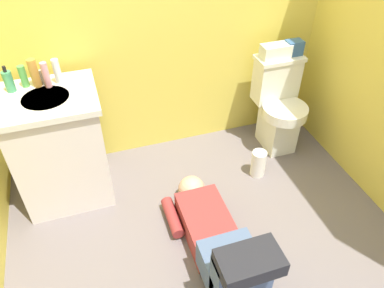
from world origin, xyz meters
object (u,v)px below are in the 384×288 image
(vanity_cabinet, at_px, (60,147))
(soap_dispenser, at_px, (9,81))
(toiletry_bag, at_px, (294,48))
(bottle_pink, at_px, (46,75))
(bottle_green, at_px, (23,76))
(toilet, at_px, (278,106))
(faucet, at_px, (43,77))
(bottle_amber, at_px, (34,73))
(person_plumber, at_px, (218,240))
(paper_towel_roll, at_px, (258,163))
(tissue_box, at_px, (276,51))
(bottle_white, at_px, (57,71))

(vanity_cabinet, height_order, soap_dispenser, soap_dispenser)
(toiletry_bag, relative_size, bottle_pink, 0.76)
(bottle_pink, bearing_deg, soap_dispenser, 175.82)
(toiletry_bag, relative_size, bottle_green, 0.89)
(toiletry_bag, height_order, bottle_pink, bottle_pink)
(vanity_cabinet, xyz_separation_m, soap_dispenser, (-0.19, 0.12, 0.47))
(toilet, height_order, faucet, faucet)
(toilet, distance_m, bottle_amber, 1.79)
(soap_dispenser, distance_m, bottle_green, 0.09)
(person_plumber, bearing_deg, soap_dispenser, 135.45)
(bottle_amber, relative_size, paper_towel_roll, 0.82)
(toiletry_bag, bearing_deg, tissue_box, 180.00)
(toilet, relative_size, vanity_cabinet, 0.91)
(bottle_green, bearing_deg, vanity_cabinet, -54.89)
(bottle_pink, xyz_separation_m, bottle_white, (0.07, 0.03, -0.00))
(toilet, bearing_deg, vanity_cabinet, -178.07)
(bottle_pink, bearing_deg, tissue_box, 1.51)
(toilet, height_order, bottle_pink, bottle_pink)
(bottle_pink, xyz_separation_m, paper_towel_roll, (1.34, -0.37, -0.79))
(toilet, relative_size, toiletry_bag, 6.05)
(paper_towel_roll, bearing_deg, soap_dispenser, 166.16)
(tissue_box, relative_size, bottle_amber, 1.23)
(bottle_pink, bearing_deg, toilet, -1.69)
(toilet, distance_m, person_plumber, 1.27)
(toilet, bearing_deg, bottle_pink, 178.31)
(vanity_cabinet, bearing_deg, soap_dispenser, 147.65)
(vanity_cabinet, height_order, paper_towel_roll, vanity_cabinet)
(tissue_box, height_order, bottle_white, bottle_white)
(bottle_pink, bearing_deg, bottle_white, 23.52)
(toilet, bearing_deg, faucet, 177.11)
(bottle_amber, bearing_deg, bottle_white, -0.85)
(soap_dispenser, height_order, bottle_amber, bottle_amber)
(bottle_green, bearing_deg, bottle_pink, -19.53)
(tissue_box, bearing_deg, bottle_green, 179.83)
(vanity_cabinet, relative_size, soap_dispenser, 4.94)
(faucet, height_order, person_plumber, faucet)
(soap_dispenser, distance_m, bottle_white, 0.28)
(toiletry_bag, relative_size, bottle_amber, 0.69)
(toilet, height_order, vanity_cabinet, vanity_cabinet)
(soap_dispenser, bearing_deg, faucet, 6.01)
(faucet, bearing_deg, toiletry_bag, 0.20)
(bottle_amber, distance_m, bottle_white, 0.13)
(tissue_box, relative_size, bottle_green, 1.59)
(toilet, distance_m, soap_dispenser, 1.93)
(toilet, distance_m, bottle_green, 1.85)
(bottle_green, bearing_deg, toiletry_bag, -0.16)
(toilet, xyz_separation_m, toiletry_bag, (0.11, 0.09, 0.44))
(person_plumber, xyz_separation_m, toiletry_bag, (0.97, 1.00, 0.63))
(faucet, xyz_separation_m, bottle_green, (-0.11, 0.01, 0.02))
(bottle_pink, bearing_deg, vanity_cabinet, -104.28)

